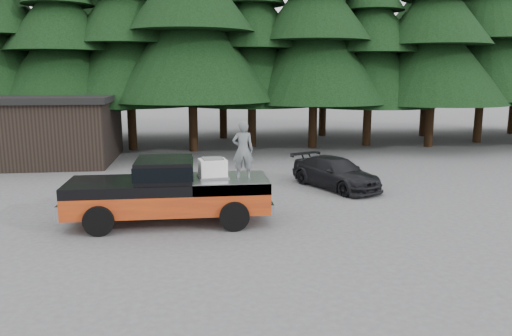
{
  "coord_description": "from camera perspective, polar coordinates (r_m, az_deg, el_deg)",
  "views": [
    {
      "loc": [
        -0.87,
        -13.75,
        4.38
      ],
      "look_at": [
        0.8,
        0.0,
        1.73
      ],
      "focal_mm": 35.0,
      "sensor_mm": 36.0,
      "label": 1
    }
  ],
  "objects": [
    {
      "name": "truck_cab",
      "position": [
        14.74,
        -10.41,
        -0.1
      ],
      "size": [
        1.66,
        1.9,
        0.59
      ],
      "primitive_type": "cube",
      "color": "black",
      "rests_on": "pickup_truck"
    },
    {
      "name": "parked_car",
      "position": [
        19.43,
        9.09,
        -0.55
      ],
      "size": [
        3.25,
        4.36,
        1.17
      ],
      "primitive_type": "imported",
      "rotation": [
        0.0,
        0.0,
        0.45
      ],
      "color": "black",
      "rests_on": "ground"
    },
    {
      "name": "man_on_bed",
      "position": [
        14.45,
        -1.51,
        2.07
      ],
      "size": [
        0.62,
        0.41,
        1.69
      ],
      "primitive_type": "imported",
      "rotation": [
        0.0,
        0.0,
        3.13
      ],
      "color": "#575C5E",
      "rests_on": "pickup_truck"
    },
    {
      "name": "treeline",
      "position": [
        31.16,
        -4.72,
        16.97
      ],
      "size": [
        60.15,
        16.05,
        17.5
      ],
      "color": "black",
      "rests_on": "ground"
    },
    {
      "name": "air_compressor",
      "position": [
        14.71,
        -4.96,
        -0.11
      ],
      "size": [
        0.86,
        0.75,
        0.53
      ],
      "primitive_type": "cube",
      "rotation": [
        0.0,
        0.0,
        0.15
      ],
      "color": "silver",
      "rests_on": "pickup_truck"
    },
    {
      "name": "ground",
      "position": [
        14.46,
        -3.17,
        -6.81
      ],
      "size": [
        120.0,
        120.0,
        0.0
      ],
      "primitive_type": "plane",
      "color": "#4A4A4C",
      "rests_on": "ground"
    },
    {
      "name": "utility_building",
      "position": [
        27.14,
        -24.39,
        4.14
      ],
      "size": [
        8.4,
        6.4,
        3.3
      ],
      "color": "black",
      "rests_on": "ground"
    },
    {
      "name": "pickup_truck",
      "position": [
        14.95,
        -9.9,
        -3.71
      ],
      "size": [
        6.0,
        2.04,
        1.33
      ],
      "primitive_type": null,
      "color": "#BF400F",
      "rests_on": "ground"
    }
  ]
}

